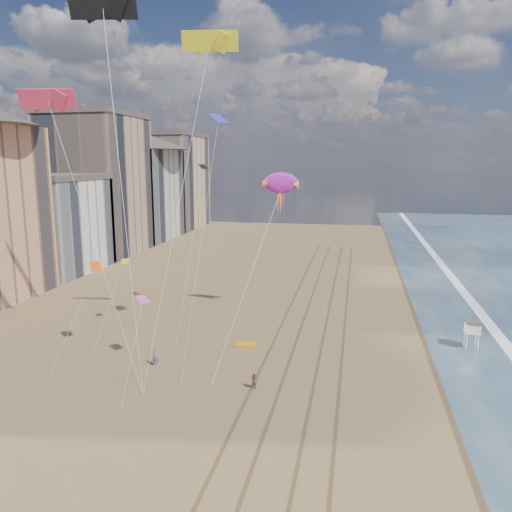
{
  "coord_description": "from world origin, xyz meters",
  "views": [
    {
      "loc": [
        7.15,
        -23.92,
        19.22
      ],
      "look_at": [
        -3.0,
        26.0,
        9.5
      ],
      "focal_mm": 35.0,
      "sensor_mm": 36.0,
      "label": 1
    }
  ],
  "objects": [
    {
      "name": "ground",
      "position": [
        0.0,
        0.0,
        0.0
      ],
      "size": [
        260.0,
        260.0,
        0.0
      ],
      "primitive_type": "plane",
      "color": "brown",
      "rests_on": "ground"
    },
    {
      "name": "wet_sand",
      "position": [
        19.0,
        40.0,
        0.0
      ],
      "size": [
        260.0,
        260.0,
        0.0
      ],
      "primitive_type": "plane",
      "color": "#42301E",
      "rests_on": "ground"
    },
    {
      "name": "foam",
      "position": [
        23.2,
        40.0,
        0.0
      ],
      "size": [
        260.0,
        260.0,
        0.0
      ],
      "primitive_type": "plane",
      "color": "white",
      "rests_on": "ground"
    },
    {
      "name": "tracks",
      "position": [
        2.55,
        30.0,
        0.01
      ],
      "size": [
        7.68,
        120.0,
        0.01
      ],
      "color": "brown",
      "rests_on": "ground"
    },
    {
      "name": "buildings",
      "position": [
        -45.73,
        65.59,
        13.55
      ],
      "size": [
        34.72,
        131.35,
        29.0
      ],
      "color": "#C6B284",
      "rests_on": "ground"
    },
    {
      "name": "lifeguard_stand",
      "position": [
        19.3,
        28.78,
        2.31
      ],
      "size": [
        1.66,
        1.66,
        3.0
      ],
      "color": "silver",
      "rests_on": "ground"
    },
    {
      "name": "grounded_kite",
      "position": [
        -3.9,
        24.82,
        0.13
      ],
      "size": [
        2.34,
        1.49,
        0.27
      ],
      "primitive_type": "cube",
      "rotation": [
        0.0,
        0.0,
        -0.0
      ],
      "color": "orange",
      "rests_on": "ground"
    },
    {
      "name": "show_kite",
      "position": [
        -1.75,
        34.42,
        16.66
      ],
      "size": [
        4.28,
        10.07,
        24.99
      ],
      "color": "#A719A6",
      "rests_on": "ground"
    },
    {
      "name": "kite_flyer_a",
      "position": [
        -11.16,
        18.08,
        0.86
      ],
      "size": [
        0.74,
        0.63,
        1.71
      ],
      "primitive_type": "imported",
      "rotation": [
        0.0,
        0.0,
        0.42
      ],
      "color": "slate",
      "rests_on": "ground"
    },
    {
      "name": "kite_flyer_b",
      "position": [
        -0.94,
        15.08,
        0.72
      ],
      "size": [
        0.83,
        0.74,
        1.43
      ],
      "primitive_type": "imported",
      "rotation": [
        0.0,
        0.0,
        -0.33
      ],
      "color": "brown",
      "rests_on": "ground"
    },
    {
      "name": "parafoils",
      "position": [
        -15.02,
        21.14,
        29.7
      ],
      "size": [
        19.99,
        5.65,
        10.09
      ],
      "color": "black",
      "rests_on": "ground"
    },
    {
      "name": "small_kites",
      "position": [
        -11.88,
        23.52,
        14.57
      ],
      "size": [
        14.3,
        15.84,
        17.57
      ],
      "color": "#2B27D2",
      "rests_on": "ground"
    }
  ]
}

